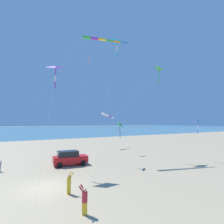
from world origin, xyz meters
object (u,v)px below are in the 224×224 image
object	(u,v)px
cooler_box	(69,159)
kite_windsock_long_streamer_right	(106,115)
kite_delta_small_distant	(198,121)
person_child_grey_jacket	(69,182)
kite_windsock_purple_drifting	(100,39)
kite_delta_rainbow_low_near	(116,40)
parked_car	(70,158)
person_adult_flyer	(85,199)
kite_delta_teal_far_right	(56,68)
person_child_green_jacket	(0,165)
kite_delta_yellow_midlevel	(120,125)
kite_delta_orange_high_right	(159,69)
kite_delta_black_fish_shape	(89,58)

from	to	relation	value
cooler_box	kite_windsock_long_streamer_right	size ratio (longest dim) A/B	0.05
kite_delta_small_distant	person_child_grey_jacket	bearing A→B (deg)	78.86
kite_delta_small_distant	kite_windsock_purple_drifting	bearing A→B (deg)	13.03
kite_delta_rainbow_low_near	kite_windsock_purple_drifting	world-z (taller)	kite_delta_rainbow_low_near
parked_car	person_adult_flyer	distance (m)	13.22
cooler_box	kite_windsock_long_streamer_right	world-z (taller)	kite_windsock_long_streamer_right
kite_delta_teal_far_right	person_child_green_jacket	bearing A→B (deg)	64.13
kite_delta_yellow_midlevel	kite_delta_orange_high_right	bearing A→B (deg)	-78.21
kite_delta_black_fish_shape	kite_delta_teal_far_right	world-z (taller)	kite_delta_black_fish_shape
kite_delta_yellow_midlevel	kite_delta_teal_far_right	xyz separation A→B (m)	(1.89, 7.99, 6.79)
person_adult_flyer	kite_delta_rainbow_low_near	xyz separation A→B (m)	(16.28, -12.87, 19.43)
cooler_box	kite_delta_small_distant	bearing A→B (deg)	-148.70
person_adult_flyer	person_child_green_jacket	world-z (taller)	person_adult_flyer
cooler_box	kite_delta_small_distant	world-z (taller)	kite_delta_small_distant
kite_delta_orange_high_right	kite_windsock_purple_drifting	distance (m)	11.36
parked_car	cooler_box	distance (m)	3.00
person_adult_flyer	kite_delta_rainbow_low_near	distance (m)	28.43
parked_car	person_adult_flyer	bearing A→B (deg)	165.40
cooler_box	person_adult_flyer	distance (m)	16.13
kite_delta_rainbow_low_near	kite_windsock_purple_drifting	distance (m)	3.44
kite_delta_yellow_midlevel	kite_delta_teal_far_right	world-z (taller)	kite_delta_teal_far_right
cooler_box	person_child_green_jacket	world-z (taller)	person_child_green_jacket
person_adult_flyer	kite_delta_rainbow_low_near	world-z (taller)	kite_delta_rainbow_low_near
kite_delta_rainbow_low_near	kite_delta_black_fish_shape	size ratio (longest dim) A/B	1.06
kite_delta_rainbow_low_near	person_child_green_jacket	bearing A→B (deg)	98.04
person_adult_flyer	person_child_green_jacket	xyz separation A→B (m)	(13.85, 4.36, -0.25)
person_child_green_jacket	kite_delta_yellow_midlevel	world-z (taller)	kite_delta_yellow_midlevel
person_child_green_jacket	kite_windsock_long_streamer_right	xyz separation A→B (m)	(11.25, -20.25, 6.53)
person_child_grey_jacket	kite_delta_black_fish_shape	size ratio (longest dim) A/B	0.08
person_child_green_jacket	parked_car	bearing A→B (deg)	-97.83
kite_windsock_purple_drifting	parked_car	bearing A→B (deg)	120.09
cooler_box	person_child_grey_jacket	size ratio (longest dim) A/B	0.38
parked_car	person_child_grey_jacket	size ratio (longest dim) A/B	2.75
kite_delta_rainbow_low_near	kite_delta_orange_high_right	world-z (taller)	kite_delta_rainbow_low_near
parked_car	kite_delta_rainbow_low_near	world-z (taller)	kite_delta_rainbow_low_near
cooler_box	kite_delta_teal_far_right	world-z (taller)	kite_delta_teal_far_right
parked_car	person_child_green_jacket	xyz separation A→B (m)	(1.06, 7.69, -0.25)
kite_delta_small_distant	person_adult_flyer	bearing A→B (deg)	94.53
kite_delta_yellow_midlevel	kite_windsock_purple_drifting	bearing A→B (deg)	-4.43
parked_car	kite_delta_small_distant	world-z (taller)	kite_delta_small_distant
parked_car	kite_delta_teal_far_right	distance (m)	11.44
person_child_grey_jacket	kite_delta_yellow_midlevel	xyz separation A→B (m)	(5.82, -8.74, 4.36)
cooler_box	kite_delta_yellow_midlevel	distance (m)	9.28
person_adult_flyer	person_child_grey_jacket	bearing A→B (deg)	-3.45
kite_windsock_long_streamer_right	person_child_grey_jacket	bearing A→B (deg)	143.95
person_child_grey_jacket	kite_windsock_long_streamer_right	size ratio (longest dim) A/B	0.14
person_adult_flyer	kite_delta_orange_high_right	world-z (taller)	kite_delta_orange_high_right
person_child_green_jacket	kite_delta_rainbow_low_near	distance (m)	26.27
person_child_green_jacket	kite_delta_small_distant	bearing A→B (deg)	-126.37
person_child_grey_jacket	kite_delta_teal_far_right	size ratio (longest dim) A/B	0.13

